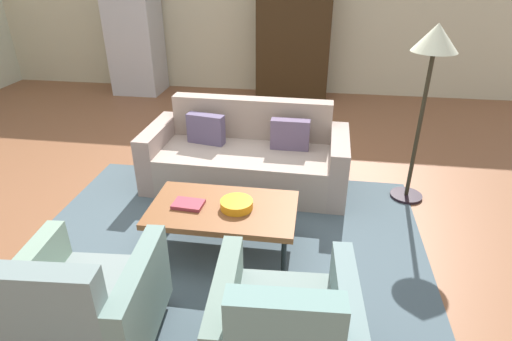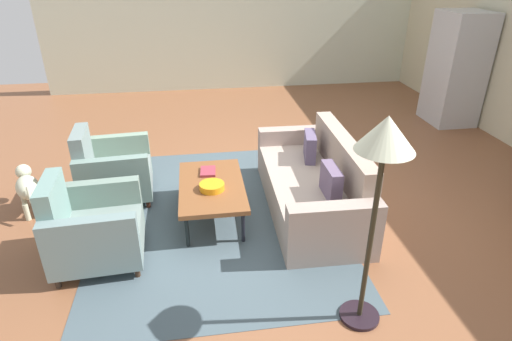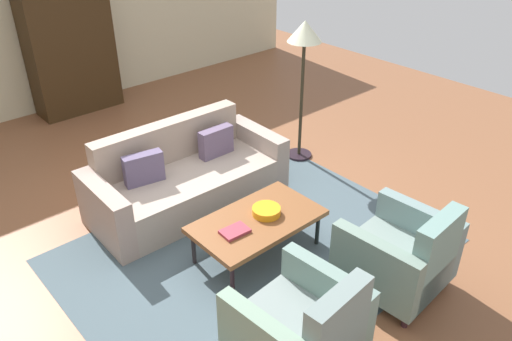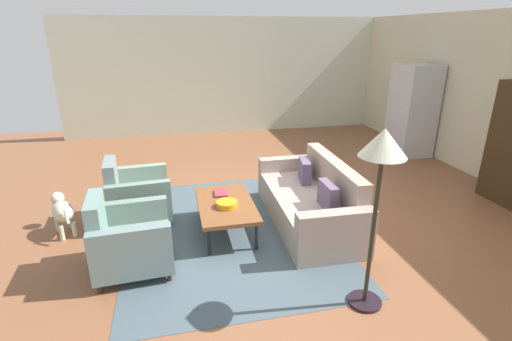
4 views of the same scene
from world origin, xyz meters
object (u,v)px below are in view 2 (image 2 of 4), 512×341
(armchair_right, at_px, (90,229))
(book_stack, at_px, (208,171))
(couch, at_px, (317,186))
(dog, at_px, (27,186))
(floor_lamp, at_px, (383,155))
(fruit_bowl, at_px, (212,186))
(coffee_table, at_px, (212,187))
(armchair_left, at_px, (110,172))
(refrigerator, at_px, (456,69))

(armchair_right, bearing_deg, book_stack, 124.38)
(couch, bearing_deg, book_stack, 77.94)
(armchair_right, bearing_deg, couch, 100.83)
(dog, bearing_deg, floor_lamp, -146.84)
(fruit_bowl, relative_size, dog, 0.40)
(couch, distance_m, coffee_table, 1.19)
(book_stack, xyz_separation_m, dog, (-0.13, -2.02, -0.10))
(couch, bearing_deg, armchair_left, 77.06)
(armchair_left, distance_m, dog, 0.89)
(book_stack, xyz_separation_m, refrigerator, (-2.19, 4.29, 0.51))
(floor_lamp, bearing_deg, dog, -123.89)
(floor_lamp, bearing_deg, coffee_table, -147.17)
(couch, bearing_deg, armchair_right, 105.65)
(refrigerator, height_order, dog, refrigerator)
(armchair_left, bearing_deg, refrigerator, 104.75)
(book_stack, xyz_separation_m, floor_lamp, (1.97, 1.11, 1.03))
(refrigerator, distance_m, floor_lamp, 5.26)
(fruit_bowl, height_order, book_stack, fruit_bowl)
(coffee_table, distance_m, refrigerator, 4.96)
(dog, bearing_deg, armchair_left, -101.49)
(coffee_table, relative_size, fruit_bowl, 4.50)
(armchair_right, relative_size, floor_lamp, 0.51)
(coffee_table, distance_m, fruit_bowl, 0.13)
(armchair_right, bearing_deg, floor_lamp, 60.87)
(armchair_left, height_order, dog, armchair_left)
(coffee_table, distance_m, armchair_right, 1.31)
(fruit_bowl, distance_m, floor_lamp, 2.16)
(fruit_bowl, relative_size, book_stack, 1.04)
(refrigerator, bearing_deg, floor_lamp, -37.38)
(armchair_left, relative_size, book_stack, 3.42)
(refrigerator, xyz_separation_m, dog, (2.06, -6.30, -0.61))
(book_stack, relative_size, dog, 0.39)
(armchair_right, xyz_separation_m, dog, (-1.02, -0.88, -0.03))
(couch, distance_m, armchair_left, 2.43)
(refrigerator, bearing_deg, book_stack, -62.96)
(armchair_right, bearing_deg, dog, -142.95)
(refrigerator, relative_size, dog, 2.77)
(dog, bearing_deg, fruit_bowl, -127.54)
(armchair_right, height_order, fruit_bowl, armchair_right)
(book_stack, relative_size, floor_lamp, 0.15)
(armchair_left, relative_size, fruit_bowl, 3.30)
(fruit_bowl, distance_m, book_stack, 0.40)
(armchair_left, height_order, book_stack, armchair_left)
(floor_lamp, height_order, dog, floor_lamp)
(armchair_left, relative_size, refrigerator, 0.48)
(coffee_table, relative_size, floor_lamp, 0.70)
(book_stack, distance_m, floor_lamp, 2.48)
(refrigerator, bearing_deg, fruit_bowl, -58.74)
(couch, bearing_deg, floor_lamp, 177.88)
(couch, relative_size, fruit_bowl, 7.95)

